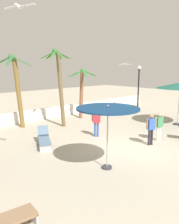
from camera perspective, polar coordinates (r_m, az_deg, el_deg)
ground_plane at (r=11.40m, az=10.33°, el=-9.10°), size 56.00×56.00×0.00m
boundary_wall at (r=17.55m, az=-12.34°, el=-0.56°), size 25.20×0.30×0.82m
patio_umbrella_2 at (r=8.56m, az=4.60°, el=0.22°), size 2.39×2.39×2.54m
palm_tree_0 at (r=14.76m, az=-7.66°, el=8.49°), size 2.02×2.02×5.06m
palm_tree_1 at (r=17.50m, az=-1.86°, el=6.50°), size 2.45×2.23×3.82m
palm_tree_2 at (r=15.14m, az=-17.87°, el=7.14°), size 2.70×2.43×4.70m
lamp_post_1 at (r=20.21m, az=12.18°, el=6.48°), size 0.34×0.34×4.01m
lounge_chair_1 at (r=11.76m, az=-11.32°, el=-6.43°), size 1.34×1.91×0.83m
guest_0 at (r=12.87m, az=1.76°, el=-1.96°), size 0.40×0.48×1.63m
guest_1 at (r=11.91m, az=15.15°, el=-3.52°), size 0.53×0.36×1.61m
guest_2 at (r=12.74m, az=17.04°, el=-2.91°), size 0.54×0.33×1.53m
seagull_0 at (r=21.20m, az=8.90°, el=11.72°), size 1.22×0.66×0.16m
seagull_1 at (r=8.41m, az=-17.18°, el=23.93°), size 0.63×1.13×0.14m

